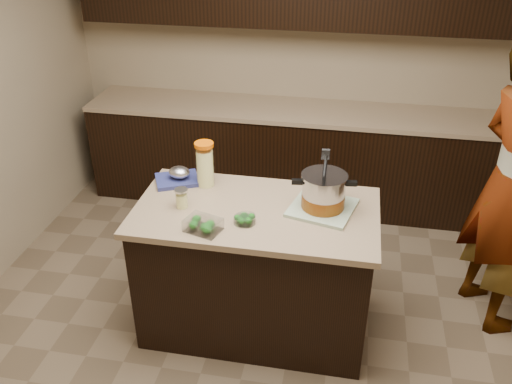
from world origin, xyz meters
TOP-DOWN VIEW (x-y plane):
  - ground_plane at (0.00, 0.00)m, footprint 4.00×4.00m
  - room_shell at (0.00, 0.00)m, footprint 4.04×4.04m
  - back_cabinets at (0.00, 1.74)m, footprint 3.60×0.63m
  - island at (0.00, 0.00)m, footprint 1.46×0.81m
  - dish_towel at (0.39, 0.08)m, footprint 0.44×0.44m
  - stock_pot at (0.39, 0.08)m, footprint 0.38×0.30m
  - lemonade_pitcher at (-0.37, 0.24)m, footprint 0.16×0.16m
  - mason_jar at (-0.44, -0.05)m, footprint 0.10×0.10m
  - broccoli_tub_left at (-0.05, -0.17)m, footprint 0.12×0.12m
  - broccoli_tub_right at (-0.03, -0.16)m, footprint 0.13×0.13m
  - broccoli_tub_rect at (-0.25, -0.27)m, footprint 0.23×0.19m
  - blue_tray at (-0.56, 0.24)m, footprint 0.34×0.31m

SIDE VIEW (x-z plane):
  - ground_plane at x=0.00m, z-range 0.00..0.00m
  - island at x=0.00m, z-range 0.00..0.90m
  - dish_towel at x=0.39m, z-range 0.90..0.92m
  - broccoli_tub_left at x=-0.05m, z-range 0.90..0.95m
  - broccoli_tub_right at x=-0.03m, z-range 0.90..0.95m
  - broccoli_tub_rect at x=-0.25m, z-range 0.90..0.97m
  - blue_tray at x=-0.56m, z-range 0.88..0.99m
  - back_cabinets at x=0.00m, z-range -0.22..2.10m
  - mason_jar at x=-0.44m, z-range 0.89..1.02m
  - stock_pot at x=0.39m, z-range 0.82..1.20m
  - lemonade_pitcher at x=-0.37m, z-range 0.89..1.18m
  - room_shell at x=0.00m, z-range 0.35..3.07m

